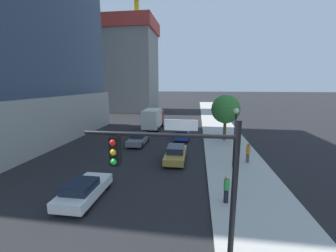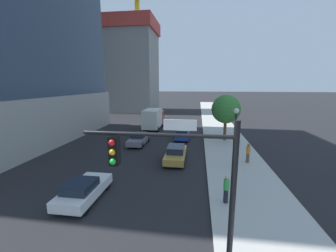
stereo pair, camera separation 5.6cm
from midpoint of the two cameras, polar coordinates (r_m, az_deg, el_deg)
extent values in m
cube|color=#B2AFA8|center=(25.03, 15.73, -5.46)|extent=(5.32, 120.00, 0.15)
cube|color=gray|center=(58.41, -11.59, 15.23)|extent=(15.64, 12.05, 22.75)
cube|color=#C63D33|center=(59.95, -12.00, 24.68)|extent=(16.58, 12.77, 3.00)
cube|color=gold|center=(54.02, -8.11, 19.81)|extent=(0.90, 0.90, 30.48)
cylinder|color=black|center=(8.03, 16.89, -19.39)|extent=(0.20, 0.20, 5.81)
cylinder|color=black|center=(7.16, -2.98, -2.34)|extent=(5.19, 0.14, 0.14)
cube|color=black|center=(7.75, -14.14, -6.40)|extent=(0.32, 0.36, 1.05)
sphere|color=red|center=(7.48, -14.81, -4.35)|extent=(0.22, 0.22, 0.22)
sphere|color=orange|center=(7.58, -14.68, -6.82)|extent=(0.22, 0.22, 0.22)
sphere|color=green|center=(7.69, -14.55, -9.23)|extent=(0.22, 0.22, 0.22)
cube|color=white|center=(6.98, 3.28, 0.25)|extent=(1.10, 0.04, 0.36)
cylinder|color=black|center=(18.52, 17.31, -3.75)|extent=(0.16, 0.16, 4.61)
sphere|color=silver|center=(18.06, 17.77, 3.89)|extent=(0.44, 0.44, 0.44)
cylinder|color=brown|center=(27.48, 14.87, -1.00)|extent=(0.36, 0.36, 2.58)
sphere|color=#387F33|center=(27.07, 15.15, 4.40)|extent=(3.50, 3.50, 3.50)
cube|color=slate|center=(25.46, -7.97, -3.68)|extent=(1.74, 4.34, 0.62)
cube|color=#19212D|center=(25.52, -7.88, -2.40)|extent=(1.46, 2.07, 0.45)
cylinder|color=black|center=(27.10, -8.67, -3.34)|extent=(0.22, 0.64, 0.64)
cylinder|color=black|center=(26.72, -5.52, -3.48)|extent=(0.22, 0.64, 0.64)
cylinder|color=black|center=(24.39, -10.63, -5.06)|extent=(0.22, 0.64, 0.64)
cylinder|color=black|center=(23.96, -7.15, -5.25)|extent=(0.22, 0.64, 0.64)
cube|color=#AD8938|center=(20.03, 2.01, -7.71)|extent=(1.78, 4.62, 0.60)
cube|color=#19212D|center=(19.81, 2.01, -6.16)|extent=(1.49, 2.08, 0.56)
cylinder|color=black|center=(21.67, 0.36, -6.91)|extent=(0.22, 0.67, 0.67)
cylinder|color=black|center=(21.53, 4.52, -7.06)|extent=(0.22, 0.67, 0.67)
cylinder|color=black|center=(18.74, -0.91, -9.87)|extent=(0.22, 0.67, 0.67)
cylinder|color=black|center=(18.58, 3.93, -10.09)|extent=(0.22, 0.67, 0.67)
cube|color=silver|center=(14.74, -21.55, -15.85)|extent=(1.91, 4.20, 0.59)
cube|color=#19212D|center=(14.17, -22.60, -14.66)|extent=(1.61, 1.89, 0.48)
cylinder|color=black|center=(16.34, -21.65, -14.05)|extent=(0.22, 0.64, 0.64)
cylinder|color=black|center=(15.62, -16.07, -14.88)|extent=(0.22, 0.64, 0.64)
cylinder|color=black|center=(14.23, -27.54, -18.51)|extent=(0.22, 0.64, 0.64)
cylinder|color=black|center=(13.40, -21.27, -19.91)|extent=(0.22, 0.64, 0.64)
cube|color=#233D9E|center=(27.96, 3.75, -2.29)|extent=(1.73, 4.55, 0.57)
cube|color=#19212D|center=(27.39, 3.69, -1.41)|extent=(1.45, 2.23, 0.52)
cylinder|color=black|center=(29.57, 2.49, -1.99)|extent=(0.22, 0.65, 0.65)
cylinder|color=black|center=(29.48, 5.44, -2.07)|extent=(0.22, 0.65, 0.65)
cylinder|color=black|center=(26.58, 1.86, -3.50)|extent=(0.22, 0.65, 0.65)
cylinder|color=black|center=(26.48, 5.15, -3.60)|extent=(0.22, 0.65, 0.65)
cube|color=#B21E1E|center=(35.83, -3.21, 2.46)|extent=(2.28, 1.86, 2.13)
cube|color=silver|center=(32.50, -4.36, 2.05)|extent=(2.28, 4.64, 2.71)
cylinder|color=black|center=(36.23, -4.75, 0.66)|extent=(0.30, 0.92, 0.92)
cylinder|color=black|center=(35.85, -1.62, 0.58)|extent=(0.30, 0.92, 0.92)
cylinder|color=black|center=(31.88, -6.52, -0.83)|extent=(0.30, 0.92, 0.92)
cylinder|color=black|center=(31.45, -2.98, -0.94)|extent=(0.30, 0.92, 0.92)
cylinder|color=black|center=(13.70, 15.18, -17.60)|extent=(0.28, 0.28, 0.83)
cylinder|color=green|center=(13.36, 15.34, -14.83)|extent=(0.34, 0.34, 0.64)
sphere|color=tan|center=(13.18, 15.44, -13.13)|extent=(0.23, 0.23, 0.23)
cylinder|color=brown|center=(20.59, 20.47, -7.94)|extent=(0.28, 0.28, 0.84)
cylinder|color=orange|center=(20.37, 20.61, -5.97)|extent=(0.34, 0.34, 0.65)
sphere|color=brown|center=(20.25, 20.70, -4.79)|extent=(0.23, 0.23, 0.23)
camera|label=1|loc=(0.03, -90.09, -0.02)|focal=22.75mm
camera|label=2|loc=(0.03, 89.91, 0.02)|focal=22.75mm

